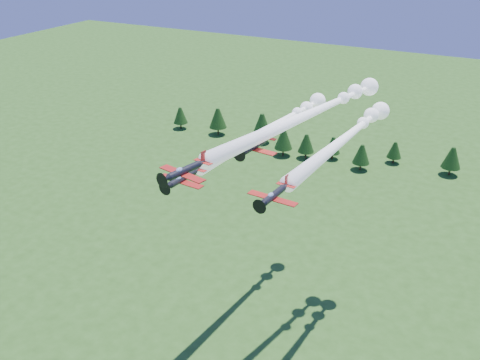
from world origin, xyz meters
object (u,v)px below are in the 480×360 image
at_px(plane_lead, 313,112).
at_px(plane_right, 349,135).
at_px(plane_left, 275,125).
at_px(plane_slot, 254,146).

xyz_separation_m(plane_lead, plane_right, (6.14, 2.78, -4.35)).
bearing_deg(plane_lead, plane_right, 37.25).
bearing_deg(plane_left, plane_lead, -30.19).
height_order(plane_right, plane_slot, plane_slot).
bearing_deg(plane_lead, plane_left, 156.20).
distance_m(plane_right, plane_slot, 21.56).
relative_size(plane_left, plane_slot, 6.06).
distance_m(plane_lead, plane_left, 15.34).
relative_size(plane_left, plane_right, 1.09).
bearing_deg(plane_left, plane_slot, -67.78).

